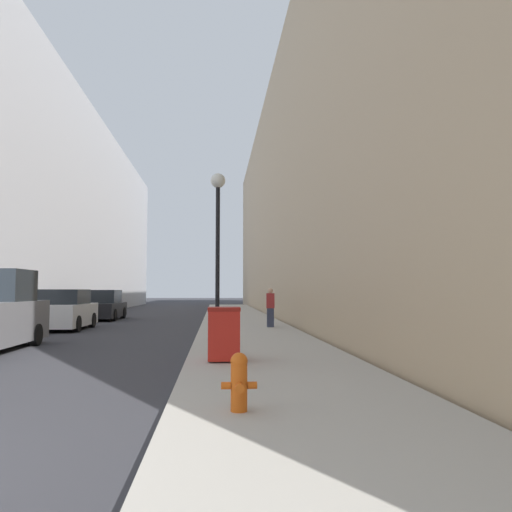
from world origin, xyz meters
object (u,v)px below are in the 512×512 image
Objects in this scene: parked_sedan_far at (103,306)px; pedestrian_on_sidewalk at (270,307)px; lamppost at (218,227)px; trash_bin at (224,333)px; parked_sedan_near at (65,311)px; fire_hydrant at (239,380)px.

parked_sedan_far is 2.77× the size of pedestrian_on_sidewalk.
pedestrian_on_sidewalk is at bearing 66.34° from lamppost.
parked_sedan_far is at bearing 109.93° from trash_bin.
parked_sedan_near is at bearing -90.32° from parked_sedan_far.
parked_sedan_near is at bearing 172.37° from pedestrian_on_sidewalk.
lamppost is at bearing 91.58° from fire_hydrant.
fire_hydrant is 0.18× the size of parked_sedan_near.
fire_hydrant is 0.17× the size of parked_sedan_far.
parked_sedan_near is (-6.29, 6.07, -2.80)m from lamppost.
pedestrian_on_sidewalk is (8.41, -8.04, 0.18)m from parked_sedan_far.
lamppost is (-0.25, 9.00, 3.05)m from fire_hydrant.
parked_sedan_far reaches higher than trash_bin.
parked_sedan_near is 8.53m from pedestrian_on_sidewalk.
pedestrian_on_sidewalk reaches higher than parked_sedan_near.
trash_bin is at bearing -88.42° from lamppost.
lamppost is 6.00m from pedestrian_on_sidewalk.
trash_bin is 12.46m from parked_sedan_near.
parked_sedan_near is (-6.42, 10.68, 0.04)m from trash_bin.
pedestrian_on_sidewalk is at bearing -43.71° from parked_sedan_far.
parked_sedan_far is 11.64m from pedestrian_on_sidewalk.
lamppost reaches higher than parked_sedan_near.
fire_hydrant is at bearing -97.82° from pedestrian_on_sidewalk.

